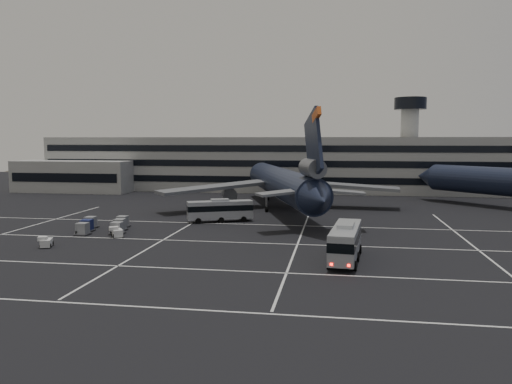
# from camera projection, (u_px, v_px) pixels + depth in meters

# --- Properties ---
(ground) EXTENTS (260.00, 260.00, 0.00)m
(ground) POSITION_uv_depth(u_px,v_px,m) (198.00, 248.00, 61.87)
(ground) COLOR black
(ground) RESTS_ON ground
(lane_markings) EXTENTS (90.00, 55.62, 0.01)m
(lane_markings) POSITION_uv_depth(u_px,v_px,m) (207.00, 247.00, 62.43)
(lane_markings) COLOR silver
(lane_markings) RESTS_ON ground
(terminal) EXTENTS (125.00, 26.00, 24.00)m
(terminal) POSITION_uv_depth(u_px,v_px,m) (261.00, 164.00, 131.45)
(terminal) COLOR gray
(terminal) RESTS_ON ground
(hills) EXTENTS (352.00, 180.00, 44.00)m
(hills) POSITION_uv_depth(u_px,v_px,m) (339.00, 196.00, 227.14)
(hills) COLOR #38332B
(hills) RESTS_ON ground
(trijet_main) EXTENTS (45.24, 56.37, 18.08)m
(trijet_main) POSITION_uv_depth(u_px,v_px,m) (282.00, 183.00, 93.81)
(trijet_main) COLOR black
(trijet_main) RESTS_ON ground
(bus_near) EXTENTS (3.97, 12.07, 4.19)m
(bus_near) POSITION_uv_depth(u_px,v_px,m) (346.00, 240.00, 55.15)
(bus_near) COLOR #9B9FA3
(bus_near) RESTS_ON ground
(bus_far) EXTENTS (10.78, 6.36, 3.76)m
(bus_far) POSITION_uv_depth(u_px,v_px,m) (220.00, 209.00, 81.38)
(bus_far) COLOR #9B9FA3
(bus_far) RESTS_ON ground
(tug_a) EXTENTS (2.04, 2.51, 1.41)m
(tug_a) POSITION_uv_depth(u_px,v_px,m) (46.00, 242.00, 62.25)
(tug_a) COLOR silver
(tug_a) RESTS_ON ground
(tug_b) EXTENTS (2.43, 2.67, 1.48)m
(tug_b) POSITION_uv_depth(u_px,v_px,m) (117.00, 232.00, 68.79)
(tug_b) COLOR silver
(tug_b) RESTS_ON ground
(uld_cluster) EXTENTS (8.44, 9.27, 1.74)m
(uld_cluster) POSITION_uv_depth(u_px,v_px,m) (103.00, 225.00, 73.21)
(uld_cluster) COLOR #2D2D30
(uld_cluster) RESTS_ON ground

